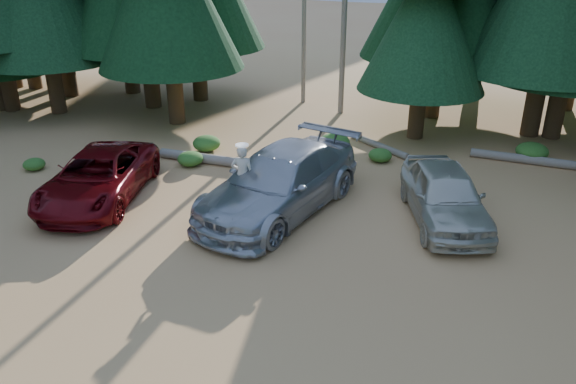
% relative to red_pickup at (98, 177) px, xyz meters
% --- Properties ---
extents(ground, '(160.00, 160.00, 0.00)m').
position_rel_red_pickup_xyz_m(ground, '(5.24, -3.80, -0.73)').
color(ground, '#B9834E').
rests_on(ground, ground).
extents(forest_belt_north, '(36.00, 7.00, 22.00)m').
position_rel_red_pickup_xyz_m(forest_belt_north, '(5.24, 11.20, -0.73)').
color(forest_belt_north, black).
rests_on(forest_belt_north, ground).
extents(red_pickup, '(2.99, 5.46, 1.45)m').
position_rel_red_pickup_xyz_m(red_pickup, '(0.00, 0.00, 0.00)').
color(red_pickup, '#60080D').
rests_on(red_pickup, ground).
extents(silver_minivan_center, '(4.57, 6.68, 1.80)m').
position_rel_red_pickup_xyz_m(silver_minivan_center, '(5.51, 0.32, 0.17)').
color(silver_minivan_center, '#A8ABB0').
rests_on(silver_minivan_center, ground).
extents(silver_minivan_right, '(2.75, 4.88, 1.57)m').
position_rel_red_pickup_xyz_m(silver_minivan_right, '(10.11, 0.67, 0.06)').
color(silver_minivan_right, beige).
rests_on(silver_minivan_right, ground).
extents(frisbee_player, '(0.66, 0.47, 1.74)m').
position_rel_red_pickup_xyz_m(frisbee_player, '(4.59, -0.30, 0.57)').
color(frisbee_player, beige).
rests_on(frisbee_player, ground).
extents(log_left, '(4.77, 0.99, 0.34)m').
position_rel_red_pickup_xyz_m(log_left, '(2.75, 3.40, -0.56)').
color(log_left, gray).
rests_on(log_left, ground).
extents(log_mid, '(2.36, 2.27, 0.25)m').
position_rel_red_pickup_xyz_m(log_mid, '(8.00, 6.26, -0.60)').
color(log_mid, gray).
rests_on(log_mid, ground).
extents(log_right, '(4.82, 1.21, 0.31)m').
position_rel_red_pickup_xyz_m(log_right, '(13.73, 5.65, -0.57)').
color(log_right, gray).
rests_on(log_right, ground).
extents(shrub_far_left, '(1.03, 1.03, 0.57)m').
position_rel_red_pickup_xyz_m(shrub_far_left, '(1.73, 4.73, -0.44)').
color(shrub_far_left, '#2D5E1C').
rests_on(shrub_far_left, ground).
extents(shrub_left, '(0.90, 0.90, 0.49)m').
position_rel_red_pickup_xyz_m(shrub_left, '(1.68, 3.17, -0.48)').
color(shrub_left, '#2D5E1C').
rests_on(shrub_left, ground).
extents(shrub_center_left, '(1.13, 1.13, 0.62)m').
position_rel_red_pickup_xyz_m(shrub_center_left, '(6.41, 5.80, -0.42)').
color(shrub_center_left, '#2D5E1C').
rests_on(shrub_center_left, ground).
extents(shrub_center_right, '(0.83, 0.83, 0.46)m').
position_rel_red_pickup_xyz_m(shrub_center_right, '(8.14, 4.93, -0.50)').
color(shrub_center_right, '#2D5E1C').
rests_on(shrub_center_right, ground).
extents(shrub_right, '(1.02, 1.02, 0.56)m').
position_rel_red_pickup_xyz_m(shrub_right, '(5.82, 4.27, -0.45)').
color(shrub_right, '#2D5E1C').
rests_on(shrub_right, ground).
extents(shrub_far_right, '(1.13, 1.13, 0.62)m').
position_rel_red_pickup_xyz_m(shrub_far_right, '(13.44, 6.20, -0.42)').
color(shrub_far_right, '#2D5E1C').
rests_on(shrub_far_right, ground).
extents(shrub_edge_west, '(0.73, 0.73, 0.40)m').
position_rel_red_pickup_xyz_m(shrub_edge_west, '(-3.41, 1.70, -0.52)').
color(shrub_edge_west, '#2D5E1C').
rests_on(shrub_edge_west, ground).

